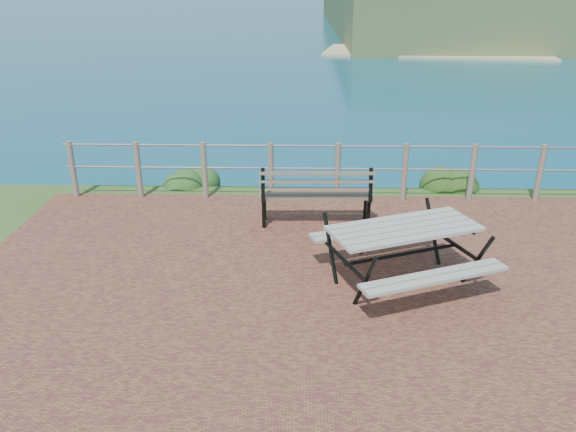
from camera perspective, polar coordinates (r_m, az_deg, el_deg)
ground at (r=6.87m, az=6.49°, el=-8.46°), size 10.00×7.00×0.12m
safety_railing at (r=9.69m, az=5.06°, el=4.82°), size 9.40×0.10×1.00m
picnic_table at (r=7.08m, az=11.54°, el=-3.28°), size 1.97×1.49×0.77m
park_bench at (r=8.63m, az=2.86°, el=3.11°), size 1.75×0.48×0.98m
shrub_lip_west at (r=10.87m, az=-9.95°, el=3.39°), size 0.80×0.80×0.55m
shrub_lip_east at (r=11.05m, az=15.34°, el=3.22°), size 0.84×0.84×0.60m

